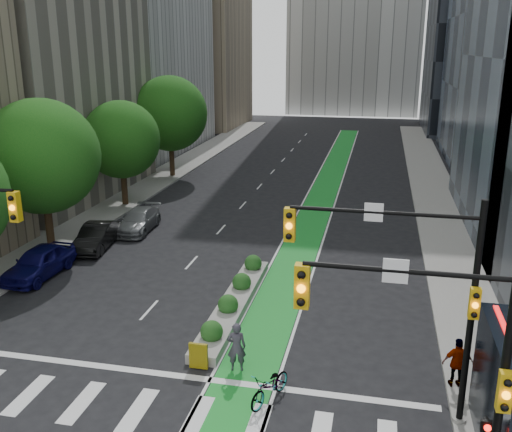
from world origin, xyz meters
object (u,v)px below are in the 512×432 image
at_px(median_planter, 234,300).
at_px(pedestrian_far, 458,363).
at_px(cyclist, 236,347).
at_px(parked_car_left_near, 39,262).
at_px(parked_car_left_far, 138,221).
at_px(bicycle, 270,386).
at_px(parked_car_left_mid, 96,237).

xyz_separation_m(median_planter, pedestrian_far, (9.10, -4.56, 0.68)).
xyz_separation_m(cyclist, parked_car_left_near, (-12.08, 6.42, -0.16)).
bearing_deg(parked_car_left_far, parked_car_left_near, -106.56).
xyz_separation_m(parked_car_left_near, pedestrian_far, (19.80, -5.99, 0.25)).
relative_size(median_planter, cyclist, 5.39).
distance_m(bicycle, parked_car_left_mid, 17.94).
xyz_separation_m(cyclist, pedestrian_far, (7.72, 0.43, 0.10)).
height_order(median_planter, cyclist, cyclist).
bearing_deg(bicycle, parked_car_left_near, 172.49).
bearing_deg(cyclist, bicycle, 121.29).
xyz_separation_m(parked_car_left_near, parked_car_left_mid, (0.83, 4.55, -0.06)).
relative_size(cyclist, parked_car_left_far, 0.41).
bearing_deg(bicycle, parked_car_left_far, 148.87).
bearing_deg(cyclist, parked_car_left_far, -68.16).
distance_m(parked_car_left_mid, pedestrian_far, 21.70).
height_order(parked_car_left_near, parked_car_left_mid, parked_car_left_near).
height_order(parked_car_left_near, pedestrian_far, pedestrian_far).
bearing_deg(bicycle, pedestrian_far, 41.14).
xyz_separation_m(bicycle, parked_car_left_far, (-11.76, 16.22, 0.12)).
distance_m(cyclist, parked_car_left_far, 17.83).
xyz_separation_m(parked_car_left_mid, pedestrian_far, (18.97, -10.53, 0.32)).
bearing_deg(pedestrian_far, parked_car_left_near, -27.01).
bearing_deg(parked_car_left_near, median_planter, -5.72).
xyz_separation_m(median_planter, parked_car_left_mid, (-9.87, 5.97, 0.36)).
xyz_separation_m(median_planter, bicycle, (2.94, -6.59, 0.19)).
height_order(parked_car_left_mid, pedestrian_far, pedestrian_far).
height_order(cyclist, parked_car_left_mid, cyclist).
height_order(bicycle, parked_car_left_far, parked_car_left_far).
distance_m(median_planter, parked_car_left_near, 10.80).
relative_size(bicycle, cyclist, 1.12).
height_order(median_planter, pedestrian_far, pedestrian_far).
relative_size(parked_car_left_far, pedestrian_far, 2.60).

